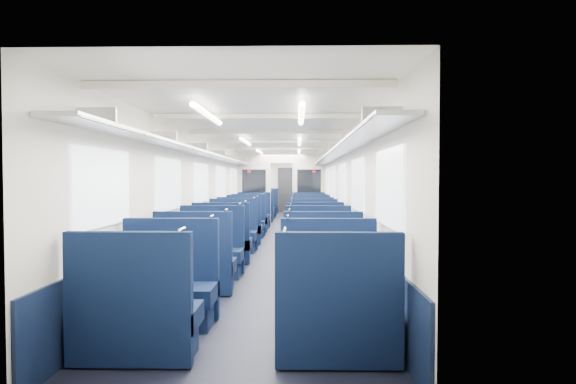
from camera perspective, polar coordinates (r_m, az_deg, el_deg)
The scene contains 41 objects.
floor at distance 12.06m, azimuth -1.25°, elevation -5.53°, with size 2.80×18.00×0.01m, color black.
ceiling at distance 11.99m, azimuth -1.26°, elevation 5.68°, with size 2.80×18.00×0.01m, color white.
wall_left at distance 12.11m, azimuth -7.89°, elevation 0.06°, with size 0.02×18.00×2.35m, color silver.
dado_left at distance 12.16m, azimuth -7.80°, elevation -3.83°, with size 0.03×17.90×0.70m, color black.
wall_right at distance 11.99m, azimuth 5.44°, elevation 0.06°, with size 0.02×18.00×2.35m, color silver.
dado_right at distance 12.04m, azimuth 5.36°, elevation -3.87°, with size 0.03×17.90×0.70m, color black.
wall_far at distance 20.96m, azimuth -0.22°, elevation 0.75°, with size 2.80×0.02×2.35m, color silver.
luggage_rack_left at distance 12.08m, azimuth -7.03°, elevation 3.85°, with size 0.36×17.40×0.18m.
luggage_rack_right at distance 11.98m, azimuth 4.56°, elevation 3.87°, with size 0.36×17.40×0.18m.
windows at distance 11.51m, azimuth -1.35°, elevation 1.22°, with size 2.78×15.60×0.75m.
ceiling_fittings at distance 11.73m, azimuth -1.31°, elevation 5.47°, with size 2.70×16.06×0.11m.
end_door at distance 20.91m, azimuth -0.23°, elevation 0.26°, with size 0.75×0.06×2.00m, color black.
bulkhead at distance 14.74m, azimuth -0.80°, elevation 0.58°, with size 2.80×0.10×2.35m.
seat_0 at distance 4.14m, azimuth -18.28°, elevation -14.74°, with size 1.00×0.55×1.12m.
seat_1 at distance 3.94m, azimuth 6.09°, elevation -15.55°, with size 1.00×0.55×1.12m.
seat_2 at distance 5.03m, azimuth -14.55°, elevation -11.77°, with size 1.00×0.55×1.12m.
seat_3 at distance 4.88m, azimuth 5.08°, elevation -12.15°, with size 1.00×0.55×1.12m.
seat_4 at distance 6.25m, azimuth -11.32°, elevation -9.11°, with size 1.00×0.55×1.12m.
seat_5 at distance 6.13m, azimuth 4.25°, elevation -9.30°, with size 1.00×0.55×1.12m.
seat_6 at distance 7.29m, azimuth -9.48°, elevation -7.55°, with size 1.00×0.55×1.12m.
seat_7 at distance 7.12m, azimuth 3.81°, elevation -7.75°, with size 1.00×0.55×1.12m.
seat_8 at distance 8.35m, azimuth -8.09°, elevation -6.37°, with size 1.00×0.55×1.12m.
seat_9 at distance 8.47m, azimuth 3.38°, elevation -6.25°, with size 1.00×0.55×1.12m.
seat_10 at distance 9.65m, azimuth -6.83°, elevation -5.28°, with size 1.00×0.55×1.12m.
seat_11 at distance 9.48m, azimuth 3.14°, elevation -5.40°, with size 1.00×0.55×1.12m.
seat_12 at distance 10.77m, azimuth -5.98°, elevation -4.55°, with size 1.00×0.55×1.12m.
seat_13 at distance 10.67m, azimuth 2.91°, elevation -4.61°, with size 1.00×0.55×1.12m.
seat_14 at distance 11.97m, azimuth -5.26°, elevation -3.93°, with size 1.00×0.55×1.12m.
seat_15 at distance 11.68m, azimuth 2.76°, elevation -4.06°, with size 1.00×0.55×1.12m.
seat_16 at distance 13.03m, azimuth -4.73°, elevation -3.47°, with size 1.00×0.55×1.12m.
seat_17 at distance 12.87m, azimuth 2.61°, elevation -3.53°, with size 1.00×0.55×1.12m.
seat_18 at distance 14.18m, azimuth -4.25°, elevation -3.05°, with size 1.00×0.55×1.12m.
seat_19 at distance 14.02m, azimuth 2.49°, elevation -3.10°, with size 1.00×0.55×1.12m.
seat_20 at distance 16.06m, azimuth -3.61°, elevation -2.50°, with size 1.00×0.55×1.12m.
seat_21 at distance 16.03m, azimuth 2.32°, elevation -2.50°, with size 1.00×0.55×1.12m.
seat_22 at distance 17.38m, azimuth -3.25°, elevation -2.18°, with size 1.00×0.55×1.12m.
seat_23 at distance 17.16m, azimuth 2.24°, elevation -2.23°, with size 1.00×0.55×1.12m.
seat_24 at distance 18.39m, azimuth -3.01°, elevation -1.97°, with size 1.00×0.55×1.12m.
seat_25 at distance 18.31m, azimuth 2.17°, elevation -1.99°, with size 1.00×0.55×1.12m.
seat_26 at distance 19.64m, azimuth -2.74°, elevation -1.74°, with size 1.00×0.55×1.12m.
seat_27 at distance 19.51m, azimuth 2.11°, elevation -1.76°, with size 1.00×0.55×1.12m.
Camera 1 is at (0.50, -11.95, 1.51)m, focal length 28.88 mm.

